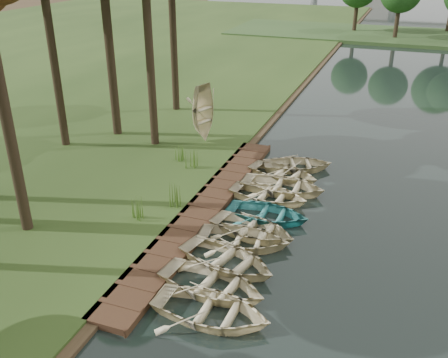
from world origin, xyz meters
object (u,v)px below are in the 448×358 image
(rowboat_0, at_px, (211,308))
(rowboat_1, at_px, (212,282))
(stored_rowboat, at_px, (204,135))
(boardwalk, at_px, (204,209))
(rowboat_2, at_px, (227,258))

(rowboat_0, height_order, rowboat_1, rowboat_0)
(stored_rowboat, bearing_deg, rowboat_1, -139.44)
(boardwalk, xyz_separation_m, rowboat_0, (2.86, -6.33, 0.30))
(boardwalk, xyz_separation_m, rowboat_2, (2.38, -3.54, 0.29))
(boardwalk, distance_m, rowboat_1, 5.60)
(rowboat_1, bearing_deg, stored_rowboat, 32.07)
(rowboat_0, bearing_deg, boardwalk, 25.55)
(rowboat_1, height_order, stored_rowboat, stored_rowboat)
(rowboat_1, height_order, rowboat_2, rowboat_1)
(rowboat_2, distance_m, stored_rowboat, 12.21)
(rowboat_1, relative_size, rowboat_2, 1.01)
(stored_rowboat, bearing_deg, rowboat_0, -139.73)
(rowboat_0, xyz_separation_m, stored_rowboat, (-5.90, 13.72, 0.20))
(boardwalk, relative_size, rowboat_2, 4.21)
(boardwalk, distance_m, rowboat_2, 4.28)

